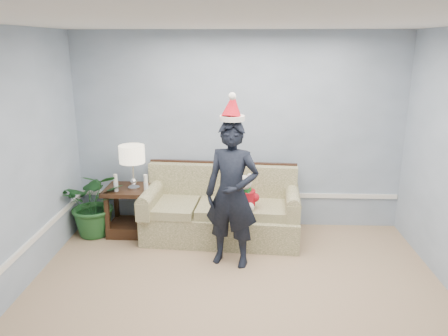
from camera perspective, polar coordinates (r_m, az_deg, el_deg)
room_shell at (r=3.59m, az=1.56°, el=-3.17°), size 4.54×5.04×2.74m
wainscot_trim at (r=5.16m, az=-11.64°, el=-8.09°), size 4.49×4.99×0.06m
sofa at (r=5.89m, az=-0.31°, el=-5.82°), size 2.10×1.02×0.96m
side_table at (r=6.14m, az=-11.91°, el=-6.08°), size 0.68×0.57×0.65m
table_lamp at (r=5.82m, az=-11.93°, el=1.54°), size 0.33×0.33×0.60m
candle_pair at (r=5.83m, az=-12.08°, el=-2.01°), size 0.46×0.06×0.23m
houseplant at (r=6.14m, az=-16.45°, el=-4.36°), size 0.89×0.79×0.92m
man at (r=5.00m, az=1.04°, el=-3.46°), size 0.72×0.57×1.72m
santa_hat at (r=4.78m, az=1.10°, el=7.87°), size 0.34×0.37×0.32m
teddy_bear at (r=5.54m, az=2.65°, el=-3.61°), size 0.30×0.33×0.47m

